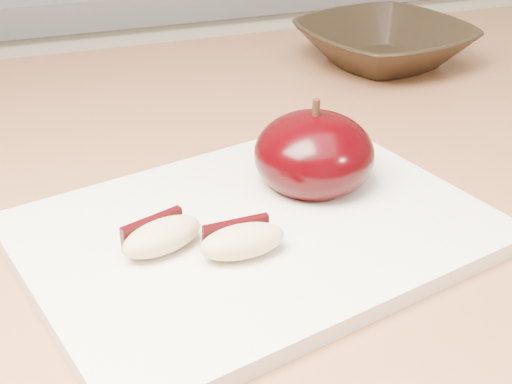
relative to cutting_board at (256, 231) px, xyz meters
name	(u,v)px	position (x,y,z in m)	size (l,w,h in m)	color
back_cabinet	(115,201)	(0.00, 0.83, -0.44)	(2.40, 0.62, 0.94)	silver
cutting_board	(256,231)	(0.00, 0.00, 0.00)	(0.31, 0.23, 0.01)	silver
apple_half	(314,154)	(0.06, 0.04, 0.03)	(0.11, 0.11, 0.08)	black
apple_wedge_a	(161,236)	(-0.07, -0.01, 0.02)	(0.06, 0.05, 0.02)	tan
apple_wedge_b	(242,240)	(-0.02, -0.03, 0.02)	(0.06, 0.03, 0.02)	tan
bowl	(384,44)	(0.26, 0.30, 0.02)	(0.18, 0.18, 0.04)	black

